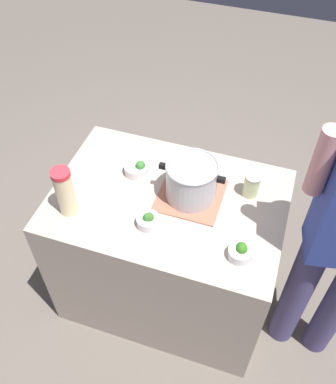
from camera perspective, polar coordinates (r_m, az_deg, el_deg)
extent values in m
plane|color=#675E54|center=(2.83, 0.00, -12.68)|extent=(8.00, 8.00, 0.00)
cube|color=#B0A090|center=(2.46, 0.00, -7.66)|extent=(1.14, 0.79, 0.88)
cube|color=#AA644C|center=(2.12, 3.00, -0.42)|extent=(0.31, 0.31, 0.01)
cylinder|color=#B7B7BC|center=(2.04, 3.11, 1.46)|extent=(0.24, 0.24, 0.20)
torus|color=#99999E|center=(1.97, 3.22, 3.41)|extent=(0.25, 0.25, 0.01)
cube|color=black|center=(2.03, -0.61, 3.43)|extent=(0.04, 0.02, 0.02)
cube|color=black|center=(1.98, 7.04, 1.61)|extent=(0.04, 0.02, 0.02)
cylinder|color=beige|center=(2.02, -13.42, -0.19)|extent=(0.09, 0.09, 0.24)
cylinder|color=red|center=(1.93, -14.09, 2.39)|extent=(0.09, 0.09, 0.02)
ellipsoid|color=yellow|center=(2.01, -13.13, -0.17)|extent=(0.04, 0.04, 0.01)
cylinder|color=beige|center=(2.12, 10.97, 0.79)|extent=(0.08, 0.08, 0.12)
cylinder|color=#B2AD99|center=(2.08, 11.22, 1.98)|extent=(0.08, 0.08, 0.01)
cylinder|color=silver|center=(2.21, -4.20, 3.04)|extent=(0.12, 0.12, 0.05)
ellipsoid|color=#257A25|center=(2.20, -3.62, 3.55)|extent=(0.04, 0.04, 0.04)
ellipsoid|color=#397A2F|center=(2.18, -3.71, 3.50)|extent=(0.05, 0.05, 0.05)
ellipsoid|color=#336B29|center=(2.19, -3.63, 3.55)|extent=(0.05, 0.05, 0.05)
cylinder|color=silver|center=(1.99, -2.65, -3.87)|extent=(0.11, 0.11, 0.05)
ellipsoid|color=#306D1E|center=(1.97, -2.85, -3.56)|extent=(0.04, 0.04, 0.05)
ellipsoid|color=#32772F|center=(1.97, -2.68, -3.41)|extent=(0.05, 0.05, 0.05)
ellipsoid|color=#3A6823|center=(1.97, -2.51, -3.38)|extent=(0.05, 0.05, 0.05)
cylinder|color=silver|center=(1.91, 9.50, -8.00)|extent=(0.11, 0.11, 0.05)
ellipsoid|color=#327C1E|center=(1.90, 9.67, -7.26)|extent=(0.05, 0.05, 0.06)
ellipsoid|color=#32731D|center=(1.89, 9.71, -7.45)|extent=(0.05, 0.05, 0.06)
ellipsoid|color=#287F21|center=(1.90, 9.83, -7.51)|extent=(0.04, 0.04, 0.05)
cylinder|color=#494472|center=(2.40, 16.63, -12.78)|extent=(0.14, 0.14, 0.89)
cylinder|color=#494472|center=(2.43, 21.34, -13.75)|extent=(0.14, 0.14, 0.89)
cylinder|color=#D68D8D|center=(1.68, 19.74, 3.81)|extent=(0.08, 0.08, 0.30)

